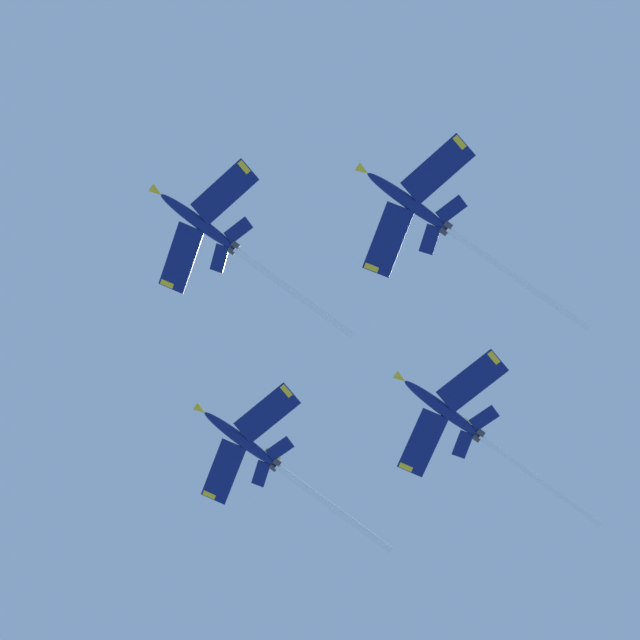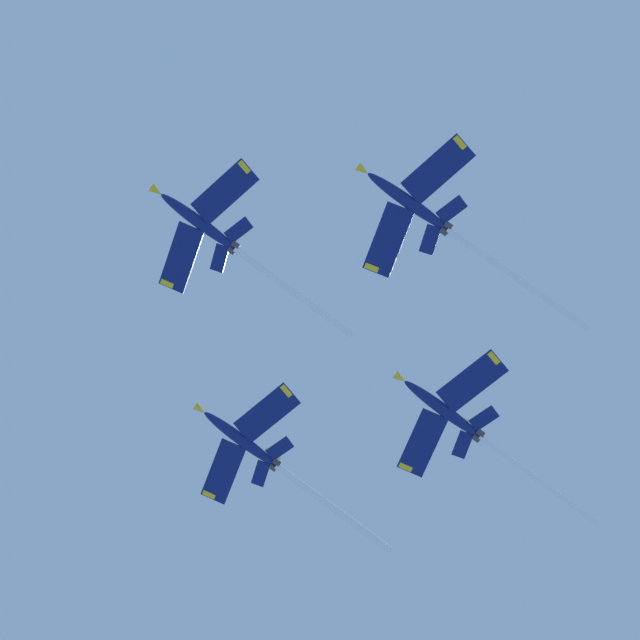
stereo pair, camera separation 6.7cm
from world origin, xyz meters
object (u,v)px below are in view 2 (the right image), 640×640
Objects in this scene: jet_slot at (460,422)px; jet_left_wing at (435,220)px; jet_lead at (225,241)px; jet_right_wing at (265,458)px.

jet_left_wing is at bearing -167.64° from jet_slot.
jet_lead is 27.32m from jet_left_wing.
jet_lead reaches higher than jet_slot.
jet_lead is 0.99× the size of jet_right_wing.
jet_right_wing is at bearing 54.46° from jet_left_wing.
jet_lead is 0.94× the size of jet_left_wing.
jet_slot is at bearing 12.36° from jet_left_wing.
jet_right_wing reaches higher than jet_slot.
jet_lead is at bearing -169.00° from jet_right_wing.
jet_left_wing reaches higher than jet_right_wing.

